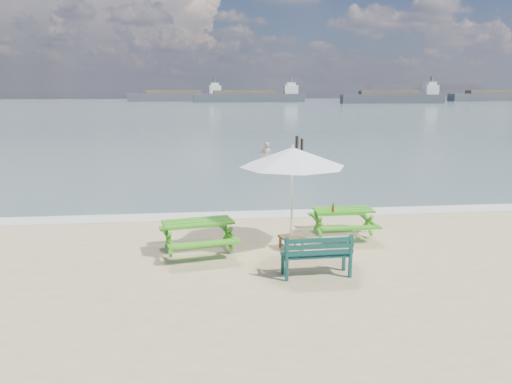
{
  "coord_description": "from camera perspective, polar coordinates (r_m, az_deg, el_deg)",
  "views": [
    {
      "loc": [
        -1.83,
        -9.15,
        3.55
      ],
      "look_at": [
        -0.46,
        3.0,
        1.0
      ],
      "focal_mm": 35.0,
      "sensor_mm": 36.0,
      "label": 1
    }
  ],
  "objects": [
    {
      "name": "side_table",
      "position": [
        11.28,
        4.05,
        -5.76
      ],
      "size": [
        0.57,
        0.57,
        0.3
      ],
      "color": "brown",
      "rests_on": "ground"
    },
    {
      "name": "cargo_ships",
      "position": [
        139.45,
        15.74,
        10.38
      ],
      "size": [
        157.98,
        30.65,
        4.4
      ],
      "color": "#3D4148",
      "rests_on": "ground"
    },
    {
      "name": "swimmer",
      "position": [
        28.14,
        1.18,
        3.93
      ],
      "size": [
        0.67,
        0.45,
        1.79
      ],
      "color": "tan",
      "rests_on": "ground"
    },
    {
      "name": "park_bench",
      "position": [
        9.76,
        6.87,
        -8.06
      ],
      "size": [
        1.34,
        0.5,
        0.82
      ],
      "color": "#0D3935",
      "rests_on": "ground"
    },
    {
      "name": "patio_umbrella",
      "position": [
        10.85,
        4.2,
        4.01
      ],
      "size": [
        2.84,
        2.84,
        2.3
      ],
      "color": "silver",
      "rests_on": "ground"
    },
    {
      "name": "mooring_pilings",
      "position": [
        27.2,
        4.92,
        5.06
      ],
      "size": [
        0.56,
        0.76,
        1.25
      ],
      "color": "black",
      "rests_on": "ground"
    },
    {
      "name": "sea",
      "position": [
        94.24,
        -5.41,
        9.57
      ],
      "size": [
        300.0,
        300.0,
        0.0
      ],
      "primitive_type": "plane",
      "color": "slate",
      "rests_on": "ground"
    },
    {
      "name": "picnic_table_right",
      "position": [
        12.37,
        9.88,
        -3.5
      ],
      "size": [
        1.43,
        1.59,
        0.68
      ],
      "color": "#329716",
      "rests_on": "ground"
    },
    {
      "name": "beer_bottle",
      "position": [
        11.93,
        8.79,
        -1.9
      ],
      "size": [
        0.06,
        0.06,
        0.23
      ],
      "color": "brown",
      "rests_on": "picnic_table_right"
    },
    {
      "name": "foam_strip",
      "position": [
        14.32,
        1.09,
        -2.55
      ],
      "size": [
        22.0,
        0.9,
        0.01
      ],
      "primitive_type": "cube",
      "color": "silver",
      "rests_on": "ground"
    },
    {
      "name": "picnic_table_left",
      "position": [
        11.03,
        -6.62,
        -5.19
      ],
      "size": [
        1.81,
        1.94,
        0.72
      ],
      "color": "#349416",
      "rests_on": "ground"
    }
  ]
}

